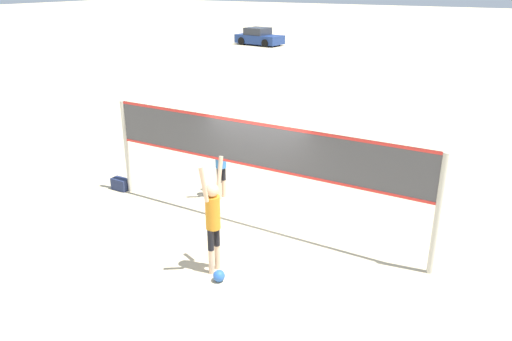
{
  "coord_description": "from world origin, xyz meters",
  "views": [
    {
      "loc": [
        5.23,
        -8.89,
        5.35
      ],
      "look_at": [
        0.0,
        0.0,
        1.36
      ],
      "focal_mm": 35.0,
      "sensor_mm": 36.0,
      "label": 1
    }
  ],
  "objects_px": {
    "volleyball_net": "(256,153)",
    "parked_car_near": "(259,37)",
    "player_spiker": "(213,215)",
    "volleyball": "(219,276)",
    "player_blocker": "(221,158)",
    "gear_bag": "(121,184)"
  },
  "relations": [
    {
      "from": "volleyball_net",
      "to": "parked_car_near",
      "type": "relative_size",
      "value": 1.89
    },
    {
      "from": "player_spiker",
      "to": "volleyball",
      "type": "distance_m",
      "value": 1.16
    },
    {
      "from": "player_blocker",
      "to": "gear_bag",
      "type": "bearing_deg",
      "value": -70.5
    },
    {
      "from": "volleyball_net",
      "to": "parked_car_near",
      "type": "xyz_separation_m",
      "value": [
        -16.69,
        28.88,
        -1.13
      ]
    },
    {
      "from": "player_spiker",
      "to": "volleyball",
      "type": "relative_size",
      "value": 10.0
    },
    {
      "from": "volleyball",
      "to": "parked_car_near",
      "type": "relative_size",
      "value": 0.05
    },
    {
      "from": "volleyball",
      "to": "parked_car_near",
      "type": "bearing_deg",
      "value": 118.94
    },
    {
      "from": "volleyball_net",
      "to": "volleyball",
      "type": "relative_size",
      "value": 34.81
    },
    {
      "from": "gear_bag",
      "to": "parked_car_near",
      "type": "bearing_deg",
      "value": 113.33
    },
    {
      "from": "player_blocker",
      "to": "volleyball",
      "type": "bearing_deg",
      "value": 33.4
    },
    {
      "from": "volleyball_net",
      "to": "volleyball",
      "type": "bearing_deg",
      "value": -76.48
    },
    {
      "from": "player_blocker",
      "to": "gear_bag",
      "type": "distance_m",
      "value": 2.97
    },
    {
      "from": "player_blocker",
      "to": "volleyball",
      "type": "xyz_separation_m",
      "value": [
        2.11,
        -3.21,
        -0.97
      ]
    },
    {
      "from": "volleyball_net",
      "to": "player_spiker",
      "type": "relative_size",
      "value": 3.48
    },
    {
      "from": "player_blocker",
      "to": "volleyball_net",
      "type": "bearing_deg",
      "value": 60.41
    },
    {
      "from": "gear_bag",
      "to": "player_blocker",
      "type": "bearing_deg",
      "value": 19.5
    },
    {
      "from": "volleyball_net",
      "to": "gear_bag",
      "type": "height_order",
      "value": "volleyball_net"
    },
    {
      "from": "player_spiker",
      "to": "gear_bag",
      "type": "relative_size",
      "value": 4.8
    },
    {
      "from": "volleyball_net",
      "to": "player_spiker",
      "type": "xyz_separation_m",
      "value": [
        0.28,
        -2.06,
        -0.56
      ]
    },
    {
      "from": "volleyball",
      "to": "gear_bag",
      "type": "xyz_separation_m",
      "value": [
        -4.77,
        2.26,
        0.05
      ]
    },
    {
      "from": "gear_bag",
      "to": "parked_car_near",
      "type": "height_order",
      "value": "parked_car_near"
    },
    {
      "from": "volleyball_net",
      "to": "player_blocker",
      "type": "height_order",
      "value": "volleyball_net"
    }
  ]
}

